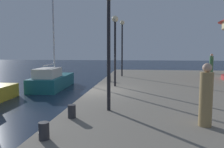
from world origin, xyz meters
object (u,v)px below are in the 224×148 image
Objects in this scene: lamp_post_far_end at (122,38)px; person_by_the_water at (206,97)px; lamp_post_mid_promenade at (115,38)px; bollard_north at (72,111)px; bollard_south at (44,131)px; person_mid_promenade at (211,64)px; lamp_post_near_edge at (109,28)px; bollard_center at (109,78)px; sailboat_teal at (52,80)px.

lamp_post_far_end is 12.23m from person_by_the_water.
lamp_post_mid_promenade reaches higher than bollard_north.
bollard_south is 4.19m from person_by_the_water.
lamp_post_near_edge is at bearing -119.57° from person_mid_promenade.
person_by_the_water is at bearing -4.11° from bollard_north.
bollard_south is at bearing -113.30° from lamp_post_near_edge.
person_by_the_water reaches higher than bollard_center.
lamp_post_near_edge is 3.63m from person_by_the_water.
lamp_post_near_edge is at bearing -82.40° from bollard_center.
sailboat_teal is at bearing 163.94° from bollard_center.
sailboat_teal reaches higher than lamp_post_near_edge.
lamp_post_mid_promenade is 2.37× the size of person_by_the_water.
bollard_south and bollard_north have the same top height.
person_mid_promenade is at bearing 71.80° from person_by_the_water.
lamp_post_far_end is (0.02, 5.18, 0.28)m from lamp_post_mid_promenade.
bollard_north is 0.24× the size of person_by_the_water.
bollard_center is (4.56, -1.31, 0.36)m from sailboat_teal.
lamp_post_near_edge is 3.84m from bollard_south.
sailboat_teal is 10.52m from bollard_north.
bollard_south is 0.22× the size of person_mid_promenade.
lamp_post_mid_promenade is 8.26m from bollard_south.
lamp_post_near_edge is at bearing 155.81° from person_by_the_water.
bollard_north is at bearing -96.10° from lamp_post_mid_promenade.
sailboat_teal is 1.83× the size of lamp_post_mid_promenade.
bollard_north is 16.73m from person_mid_promenade.
lamp_post_far_end is 4.31m from bollard_center.
person_by_the_water is at bearing -64.16° from lamp_post_mid_promenade.
lamp_post_far_end is at bearing 86.56° from bollard_north.
sailboat_teal is 12.85m from person_by_the_water.
lamp_post_mid_promenade is at bearing 84.18° from bollard_south.
person_by_the_water is at bearing -75.09° from lamp_post_far_end.
bollard_north is at bearing 175.89° from person_by_the_water.
sailboat_teal is 18.30× the size of bollard_south.
bollard_south is at bearing -95.82° from lamp_post_mid_promenade.
bollard_north is at bearing -90.24° from bollard_center.
person_mid_promenade is at bearing 20.36° from sailboat_teal.
sailboat_teal is at bearing -159.64° from person_mid_promenade.
person_mid_promenade is (4.81, 14.62, 0.06)m from person_by_the_water.
bollard_north is 0.22× the size of person_mid_promenade.
lamp_post_far_end is (5.21, 1.86, 3.21)m from sailboat_teal.
bollard_center is (-0.96, 7.19, -2.56)m from lamp_post_near_edge.
lamp_post_far_end is at bearing 91.73° from lamp_post_near_edge.
person_mid_promenade reaches higher than bollard_north.
bollard_center is 8.17m from bollard_north.
person_mid_promenade reaches higher than bollard_south.
bollard_north is at bearing 85.23° from bollard_south.
lamp_post_mid_promenade is 10.03× the size of bollard_north.
bollard_south is (-0.17, -9.82, 0.00)m from bollard_center.
person_by_the_water is (8.30, -9.76, 0.95)m from sailboat_teal.
person_mid_promenade is (13.11, 4.87, 1.01)m from sailboat_teal.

